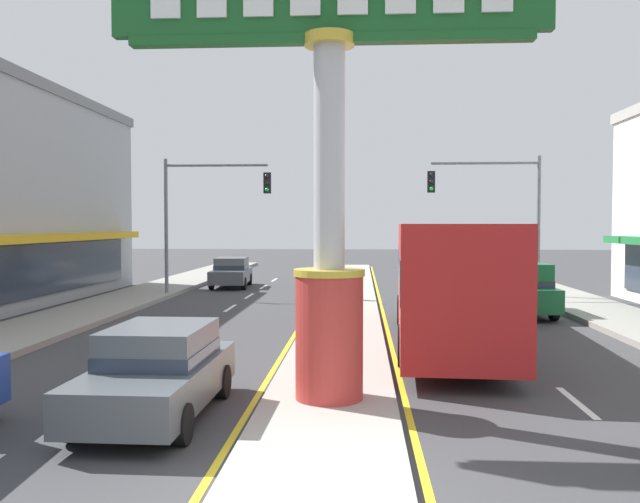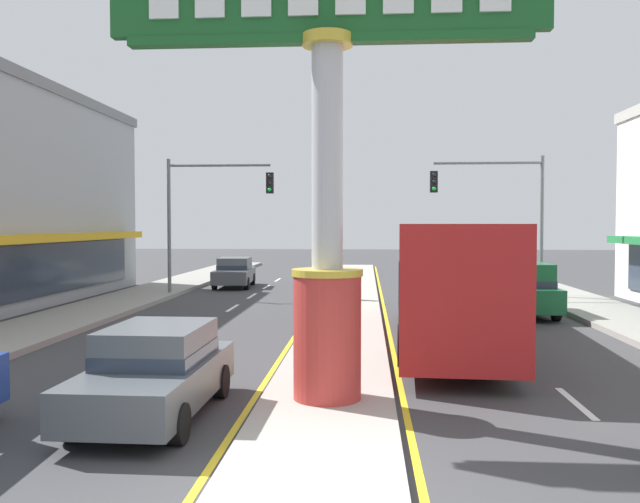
# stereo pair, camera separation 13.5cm
# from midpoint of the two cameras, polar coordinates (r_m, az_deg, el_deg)

# --- Properties ---
(median_strip) EXTENTS (2.41, 52.00, 0.14)m
(median_strip) POSITION_cam_midpoint_polar(r_m,az_deg,el_deg) (25.67, 2.58, -4.79)
(median_strip) COLOR #A39E93
(median_strip) RESTS_ON ground
(sidewalk_left) EXTENTS (2.99, 60.00, 0.18)m
(sidewalk_left) POSITION_cam_midpoint_polar(r_m,az_deg,el_deg) (25.67, -18.84, -4.87)
(sidewalk_left) COLOR gray
(sidewalk_left) RESTS_ON ground
(sidewalk_right) EXTENTS (2.99, 60.00, 0.18)m
(sidewalk_right) POSITION_cam_midpoint_polar(r_m,az_deg,el_deg) (25.22, 24.17, -5.08)
(sidewalk_right) COLOR gray
(sidewalk_right) RESTS_ON ground
(lane_markings) EXTENTS (9.15, 52.00, 0.01)m
(lane_markings) POSITION_cam_midpoint_polar(r_m,az_deg,el_deg) (24.34, 2.50, -5.34)
(lane_markings) COLOR silver
(lane_markings) RESTS_ON ground
(district_sign) EXTENTS (7.70, 1.27, 7.87)m
(district_sign) POSITION_cam_midpoint_polar(r_m,az_deg,el_deg) (11.82, 0.95, 7.23)
(district_sign) COLOR #B7332D
(district_sign) RESTS_ON median_strip
(traffic_light_left_side) EXTENTS (4.86, 0.46, 6.20)m
(traffic_light_left_side) POSITION_cam_midpoint_polar(r_m,az_deg,el_deg) (30.29, -9.51, 4.18)
(traffic_light_left_side) COLOR slate
(traffic_light_left_side) RESTS_ON ground
(traffic_light_right_side) EXTENTS (4.86, 0.46, 6.20)m
(traffic_light_right_side) POSITION_cam_midpoint_polar(r_m,az_deg,el_deg) (29.69, 15.32, 4.17)
(traffic_light_right_side) COLOR slate
(traffic_light_right_side) RESTS_ON ground
(bus_near_right_lane) EXTENTS (3.10, 11.32, 3.26)m
(bus_near_right_lane) POSITION_cam_midpoint_polar(r_m,az_deg,el_deg) (18.27, 11.00, -2.05)
(bus_near_right_lane) COLOR #B21E1E
(bus_near_right_lane) RESTS_ON ground
(sedan_mid_left_lane) EXTENTS (2.03, 4.40, 1.53)m
(sedan_mid_left_lane) POSITION_cam_midpoint_polar(r_m,az_deg,el_deg) (34.87, -7.23, -1.74)
(sedan_mid_left_lane) COLOR #4C5156
(sedan_mid_left_lane) RESTS_ON ground
(sedan_far_left_oncoming) EXTENTS (1.89, 4.33, 1.53)m
(sedan_far_left_oncoming) POSITION_cam_midpoint_polar(r_m,az_deg,el_deg) (11.72, -13.55, -9.85)
(sedan_far_left_oncoming) COLOR #4C5156
(sedan_far_left_oncoming) RESTS_ON ground
(suv_kerb_right) EXTENTS (2.11, 4.67, 1.90)m
(suv_kerb_right) POSITION_cam_midpoint_polar(r_m,az_deg,el_deg) (24.86, 16.86, -3.00)
(suv_kerb_right) COLOR #14562D
(suv_kerb_right) RESTS_ON ground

